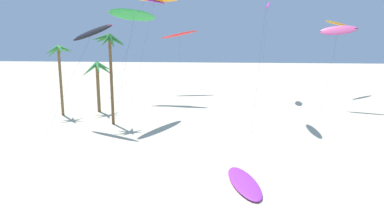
{
  "coord_description": "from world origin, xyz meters",
  "views": [
    {
      "loc": [
        5.02,
        -6.99,
        9.22
      ],
      "look_at": [
        2.47,
        16.83,
        4.6
      ],
      "focal_mm": 32.05,
      "sensor_mm": 36.0,
      "label": 1
    }
  ],
  "objects": [
    {
      "name": "palm_tree_1",
      "position": [
        -12.18,
        36.54,
        5.36
      ],
      "size": [
        4.58,
        4.83,
        6.74
      ],
      "color": "brown",
      "rests_on": "ground"
    },
    {
      "name": "flying_kite_7",
      "position": [
        -4.01,
        55.82,
        10.58
      ],
      "size": [
        6.74,
        9.28,
        11.59
      ],
      "color": "red",
      "rests_on": "ground"
    },
    {
      "name": "flying_kite_3",
      "position": [
        -9.4,
        28.57,
        10.19
      ],
      "size": [
        6.6,
        6.01,
        11.42
      ],
      "color": "black",
      "rests_on": "ground"
    },
    {
      "name": "flying_kite_2",
      "position": [
        19.9,
        43.06,
        10.82
      ],
      "size": [
        4.95,
        5.21,
        11.7
      ],
      "color": "#EA5193",
      "rests_on": "ground"
    },
    {
      "name": "flying_kite_4",
      "position": [
        11.08,
        51.19,
        15.0
      ],
      "size": [
        2.09,
        9.42,
        15.96
      ],
      "color": "purple",
      "rests_on": "ground"
    },
    {
      "name": "grounded_kite_0",
      "position": [
        6.18,
        14.48,
        0.12
      ],
      "size": [
        2.92,
        5.86,
        0.24
      ],
      "color": "purple",
      "rests_on": "ground"
    },
    {
      "name": "palm_tree_2",
      "position": [
        -7.97,
        29.88,
        8.56
      ],
      "size": [
        3.75,
        3.74,
        10.17
      ],
      "color": "brown",
      "rests_on": "ground"
    },
    {
      "name": "flying_kite_8",
      "position": [
        23.75,
        57.32,
        12.46
      ],
      "size": [
        5.88,
        5.7,
        13.13
      ],
      "color": "orange",
      "rests_on": "ground"
    },
    {
      "name": "flying_kite_5",
      "position": [
        -5.87,
        32.59,
        12.25
      ],
      "size": [
        4.09,
        8.59,
        12.99
      ],
      "color": "green",
      "rests_on": "ground"
    },
    {
      "name": "palm_tree_0",
      "position": [
        -15.93,
        33.98,
        7.4
      ],
      "size": [
        3.7,
        3.62,
        8.89
      ],
      "color": "brown",
      "rests_on": "ground"
    }
  ]
}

